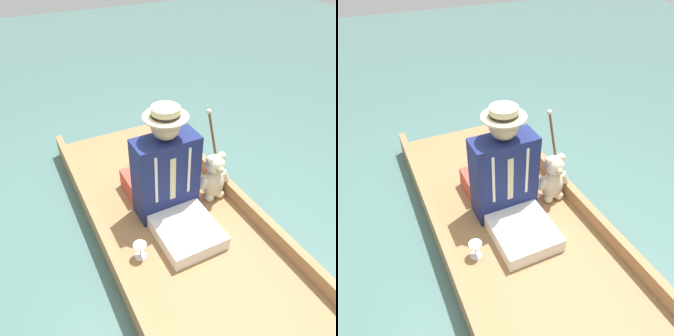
% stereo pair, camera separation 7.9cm
% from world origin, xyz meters
% --- Properties ---
extents(ground_plane, '(16.00, 16.00, 0.00)m').
position_xyz_m(ground_plane, '(0.00, 0.00, 0.00)').
color(ground_plane, '#476B66').
extents(punt_boat, '(1.15, 2.81, 0.22)m').
position_xyz_m(punt_boat, '(0.00, 0.00, 0.06)').
color(punt_boat, '#997047').
rests_on(punt_boat, ground_plane).
extents(seat_cushion, '(0.43, 0.30, 0.17)m').
position_xyz_m(seat_cushion, '(0.01, -0.39, 0.19)').
color(seat_cushion, '#B24738').
rests_on(seat_cushion, punt_boat).
extents(seated_person, '(0.47, 0.71, 0.89)m').
position_xyz_m(seated_person, '(-0.00, -0.04, 0.43)').
color(seated_person, white).
rests_on(seated_person, punt_boat).
extents(teddy_bear, '(0.30, 0.17, 0.42)m').
position_xyz_m(teddy_bear, '(-0.41, -0.06, 0.30)').
color(teddy_bear, beige).
rests_on(teddy_bear, punt_boat).
extents(wine_glass, '(0.09, 0.09, 0.12)m').
position_xyz_m(wine_glass, '(0.36, 0.23, 0.19)').
color(wine_glass, silver).
rests_on(wine_glass, punt_boat).
extents(walking_cane, '(0.04, 0.32, 0.68)m').
position_xyz_m(walking_cane, '(-0.48, -0.20, 0.50)').
color(walking_cane, brown).
rests_on(walking_cane, punt_boat).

